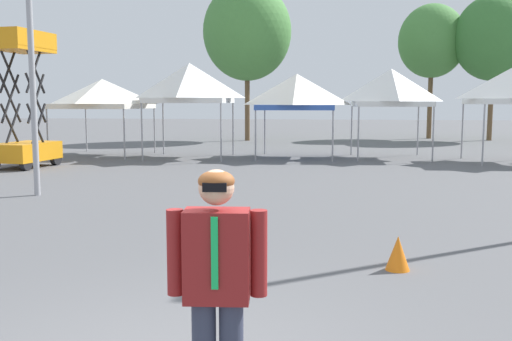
{
  "coord_description": "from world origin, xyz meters",
  "views": [
    {
      "loc": [
        1.46,
        -4.38,
        2.2
      ],
      "look_at": [
        0.34,
        3.19,
        1.3
      ],
      "focal_mm": 40.76,
      "sensor_mm": 36.0,
      "label": 1
    }
  ],
  "objects_px": {
    "canopy_tent_behind_left": "(103,94)",
    "traffic_cone_lot_center": "(398,253)",
    "tree_behind_tents_center": "(432,41)",
    "person_foreground": "(217,284)",
    "tree_behind_tents_left": "(247,32)",
    "canopy_tent_far_left": "(297,92)",
    "tree_behind_tents_right": "(494,38)",
    "scissor_lift": "(24,128)",
    "canopy_tent_far_right": "(189,83)",
    "canopy_tent_behind_center": "(391,88)"
  },
  "relations": [
    {
      "from": "canopy_tent_far_right",
      "to": "scissor_lift",
      "type": "relative_size",
      "value": 0.82
    },
    {
      "from": "scissor_lift",
      "to": "canopy_tent_far_right",
      "type": "bearing_deg",
      "value": 41.91
    },
    {
      "from": "canopy_tent_far_left",
      "to": "tree_behind_tents_right",
      "type": "height_order",
      "value": "tree_behind_tents_right"
    },
    {
      "from": "canopy_tent_behind_left",
      "to": "canopy_tent_far_left",
      "type": "bearing_deg",
      "value": 1.73
    },
    {
      "from": "canopy_tent_far_right",
      "to": "tree_behind_tents_right",
      "type": "bearing_deg",
      "value": 41.61
    },
    {
      "from": "person_foreground",
      "to": "tree_behind_tents_left",
      "type": "height_order",
      "value": "tree_behind_tents_left"
    },
    {
      "from": "canopy_tent_far_left",
      "to": "scissor_lift",
      "type": "distance_m",
      "value": 10.15
    },
    {
      "from": "canopy_tent_behind_left",
      "to": "traffic_cone_lot_center",
      "type": "relative_size",
      "value": 7.7
    },
    {
      "from": "canopy_tent_behind_left",
      "to": "canopy_tent_behind_center",
      "type": "distance_m",
      "value": 11.66
    },
    {
      "from": "person_foreground",
      "to": "tree_behind_tents_right",
      "type": "distance_m",
      "value": 33.28
    },
    {
      "from": "person_foreground",
      "to": "tree_behind_tents_center",
      "type": "height_order",
      "value": "tree_behind_tents_center"
    },
    {
      "from": "canopy_tent_behind_center",
      "to": "scissor_lift",
      "type": "relative_size",
      "value": 0.77
    },
    {
      "from": "canopy_tent_behind_left",
      "to": "tree_behind_tents_center",
      "type": "relative_size",
      "value": 0.44
    },
    {
      "from": "canopy_tent_behind_left",
      "to": "tree_behind_tents_right",
      "type": "xyz_separation_m",
      "value": [
        18.21,
        12.31,
        3.28
      ]
    },
    {
      "from": "scissor_lift",
      "to": "canopy_tent_far_left",
      "type": "bearing_deg",
      "value": 28.98
    },
    {
      "from": "tree_behind_tents_left",
      "to": "tree_behind_tents_center",
      "type": "bearing_deg",
      "value": 17.94
    },
    {
      "from": "tree_behind_tents_left",
      "to": "canopy_tent_far_right",
      "type": "bearing_deg",
      "value": -93.05
    },
    {
      "from": "canopy_tent_behind_left",
      "to": "scissor_lift",
      "type": "relative_size",
      "value": 0.77
    },
    {
      "from": "canopy_tent_behind_center",
      "to": "traffic_cone_lot_center",
      "type": "bearing_deg",
      "value": -94.02
    },
    {
      "from": "canopy_tent_behind_center",
      "to": "person_foreground",
      "type": "height_order",
      "value": "canopy_tent_behind_center"
    },
    {
      "from": "person_foreground",
      "to": "tree_behind_tents_right",
      "type": "bearing_deg",
      "value": 73.76
    },
    {
      "from": "tree_behind_tents_right",
      "to": "scissor_lift",
      "type": "bearing_deg",
      "value": -138.32
    },
    {
      "from": "person_foreground",
      "to": "tree_behind_tents_right",
      "type": "height_order",
      "value": "tree_behind_tents_right"
    },
    {
      "from": "canopy_tent_behind_left",
      "to": "tree_behind_tents_right",
      "type": "bearing_deg",
      "value": 34.07
    },
    {
      "from": "traffic_cone_lot_center",
      "to": "canopy_tent_behind_center",
      "type": "bearing_deg",
      "value": 85.98
    },
    {
      "from": "canopy_tent_far_left",
      "to": "tree_behind_tents_center",
      "type": "bearing_deg",
      "value": 62.25
    },
    {
      "from": "traffic_cone_lot_center",
      "to": "canopy_tent_behind_left",
      "type": "bearing_deg",
      "value": 124.67
    },
    {
      "from": "person_foreground",
      "to": "tree_behind_tents_left",
      "type": "xyz_separation_m",
      "value": [
        -4.62,
        29.46,
        5.11
      ]
    },
    {
      "from": "person_foreground",
      "to": "canopy_tent_far_left",
      "type": "bearing_deg",
      "value": 92.98
    },
    {
      "from": "canopy_tent_far_right",
      "to": "person_foreground",
      "type": "relative_size",
      "value": 2.1
    },
    {
      "from": "scissor_lift",
      "to": "tree_behind_tents_right",
      "type": "bearing_deg",
      "value": 41.68
    },
    {
      "from": "tree_behind_tents_right",
      "to": "traffic_cone_lot_center",
      "type": "bearing_deg",
      "value": -105.57
    },
    {
      "from": "tree_behind_tents_left",
      "to": "traffic_cone_lot_center",
      "type": "bearing_deg",
      "value": -76.36
    },
    {
      "from": "scissor_lift",
      "to": "traffic_cone_lot_center",
      "type": "height_order",
      "value": "scissor_lift"
    },
    {
      "from": "canopy_tent_far_left",
      "to": "person_foreground",
      "type": "relative_size",
      "value": 1.86
    },
    {
      "from": "canopy_tent_behind_center",
      "to": "traffic_cone_lot_center",
      "type": "distance_m",
      "value": 16.01
    },
    {
      "from": "canopy_tent_far_right",
      "to": "tree_behind_tents_right",
      "type": "relative_size",
      "value": 0.45
    },
    {
      "from": "canopy_tent_behind_center",
      "to": "tree_behind_tents_left",
      "type": "height_order",
      "value": "tree_behind_tents_left"
    },
    {
      "from": "canopy_tent_far_right",
      "to": "canopy_tent_far_left",
      "type": "relative_size",
      "value": 1.13
    },
    {
      "from": "canopy_tent_behind_left",
      "to": "canopy_tent_far_left",
      "type": "xyz_separation_m",
      "value": [
        7.98,
        0.24,
        0.06
      ]
    },
    {
      "from": "canopy_tent_behind_left",
      "to": "traffic_cone_lot_center",
      "type": "bearing_deg",
      "value": -55.33
    },
    {
      "from": "canopy_tent_far_left",
      "to": "tree_behind_tents_left",
      "type": "distance_m",
      "value": 11.12
    },
    {
      "from": "canopy_tent_behind_center",
      "to": "person_foreground",
      "type": "bearing_deg",
      "value": -97.59
    },
    {
      "from": "canopy_tent_behind_left",
      "to": "canopy_tent_behind_center",
      "type": "bearing_deg",
      "value": 2.64
    },
    {
      "from": "canopy_tent_far_left",
      "to": "tree_behind_tents_right",
      "type": "bearing_deg",
      "value": 49.73
    },
    {
      "from": "canopy_tent_behind_center",
      "to": "tree_behind_tents_right",
      "type": "bearing_deg",
      "value": 60.86
    },
    {
      "from": "canopy_tent_behind_left",
      "to": "tree_behind_tents_right",
      "type": "relative_size",
      "value": 0.43
    },
    {
      "from": "tree_behind_tents_left",
      "to": "canopy_tent_far_left",
      "type": "bearing_deg",
      "value": -70.02
    },
    {
      "from": "person_foreground",
      "to": "tree_behind_tents_center",
      "type": "distance_m",
      "value": 33.78
    },
    {
      "from": "canopy_tent_far_left",
      "to": "traffic_cone_lot_center",
      "type": "bearing_deg",
      "value": -80.62
    }
  ]
}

